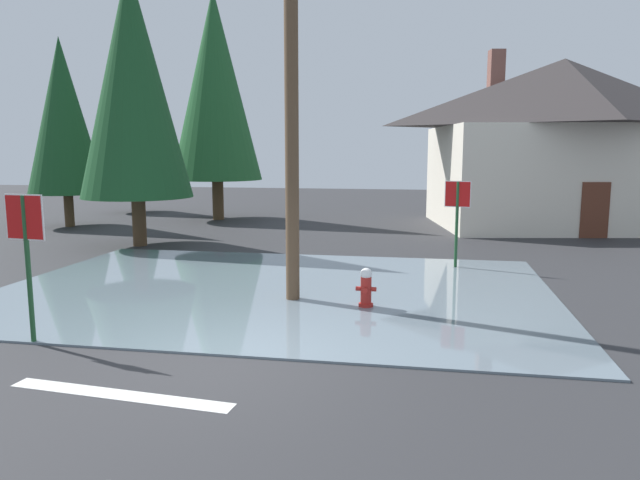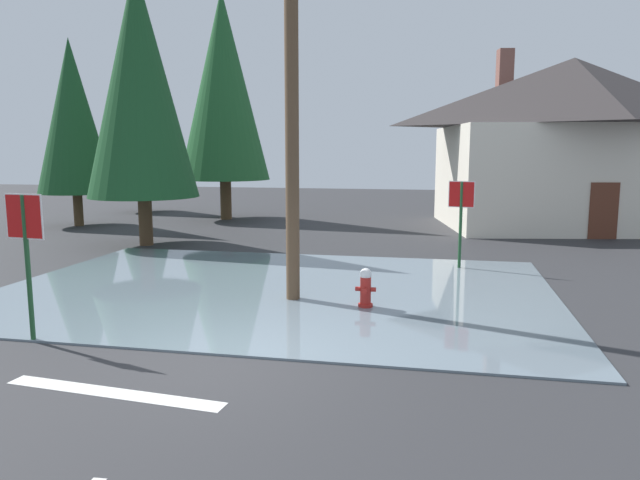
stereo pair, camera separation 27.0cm
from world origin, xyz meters
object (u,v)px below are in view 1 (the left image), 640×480
(stop_sign_near, at_px, (26,238))
(utility_pole, at_px, (291,87))
(pine_tree_tall_left, at_px, (133,83))
(pine_tree_short_left, at_px, (63,116))
(pine_tree_mid_left, at_px, (215,86))
(pine_tree_far_center, at_px, (132,135))
(house, at_px, (560,141))
(stop_sign_far, at_px, (457,207))
(fire_hydrant, at_px, (366,289))

(stop_sign_near, distance_m, utility_pole, 5.60)
(pine_tree_tall_left, height_order, pine_tree_short_left, pine_tree_tall_left)
(pine_tree_mid_left, bearing_deg, pine_tree_far_center, 156.31)
(pine_tree_short_left, bearing_deg, pine_tree_mid_left, 33.91)
(house, bearing_deg, pine_tree_far_center, 173.98)
(pine_tree_mid_left, bearing_deg, house, 0.86)
(stop_sign_near, height_order, stop_sign_far, stop_sign_near)
(pine_tree_mid_left, bearing_deg, stop_sign_near, -79.83)
(house, relative_size, pine_tree_tall_left, 1.29)
(pine_tree_short_left, bearing_deg, utility_pole, -41.07)
(utility_pole, bearing_deg, pine_tree_far_center, 126.49)
(utility_pole, distance_m, stop_sign_far, 6.02)
(stop_sign_near, xyz_separation_m, house, (11.50, 17.44, 1.76))
(utility_pole, distance_m, pine_tree_far_center, 19.99)
(stop_sign_near, bearing_deg, utility_pole, 44.52)
(utility_pole, relative_size, stop_sign_far, 3.61)
(pine_tree_mid_left, relative_size, pine_tree_short_left, 1.33)
(pine_tree_mid_left, height_order, pine_tree_short_left, pine_tree_mid_left)
(utility_pole, relative_size, pine_tree_far_center, 1.26)
(stop_sign_far, relative_size, pine_tree_short_left, 0.31)
(pine_tree_far_center, bearing_deg, utility_pole, -53.51)
(stop_sign_near, relative_size, pine_tree_short_left, 0.32)
(stop_sign_near, distance_m, fire_hydrant, 6.12)
(pine_tree_far_center, bearing_deg, pine_tree_short_left, -89.04)
(house, relative_size, pine_tree_mid_left, 1.14)
(utility_pole, xyz_separation_m, stop_sign_far, (3.49, 4.09, -2.71))
(fire_hydrant, distance_m, pine_tree_mid_left, 17.19)
(pine_tree_short_left, bearing_deg, stop_sign_near, -58.98)
(house, bearing_deg, pine_tree_short_left, -169.40)
(stop_sign_near, height_order, pine_tree_short_left, pine_tree_short_left)
(fire_hydrant, bearing_deg, house, 65.85)
(pine_tree_tall_left, distance_m, pine_tree_mid_left, 7.62)
(stop_sign_near, relative_size, fire_hydrant, 2.98)
(house, height_order, pine_tree_tall_left, pine_tree_tall_left)
(stop_sign_far, distance_m, pine_tree_mid_left, 14.62)
(stop_sign_far, bearing_deg, pine_tree_far_center, 142.08)
(fire_hydrant, relative_size, utility_pole, 0.10)
(fire_hydrant, xyz_separation_m, stop_sign_far, (1.93, 4.42, 1.24))
(fire_hydrant, bearing_deg, stop_sign_near, -148.39)
(stop_sign_near, relative_size, pine_tree_mid_left, 0.24)
(stop_sign_near, distance_m, house, 20.97)
(stop_sign_near, height_order, utility_pole, utility_pole)
(stop_sign_near, bearing_deg, stop_sign_far, 47.11)
(fire_hydrant, relative_size, pine_tree_mid_left, 0.08)
(pine_tree_tall_left, bearing_deg, stop_sign_far, -11.65)
(house, xyz_separation_m, pine_tree_tall_left, (-14.55, -7.81, 1.73))
(utility_pole, xyz_separation_m, pine_tree_mid_left, (-6.61, 13.75, 1.55))
(pine_tree_far_center, bearing_deg, house, -6.02)
(stop_sign_near, bearing_deg, house, 56.59)
(stop_sign_near, xyz_separation_m, pine_tree_tall_left, (-3.05, 9.63, 3.49))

